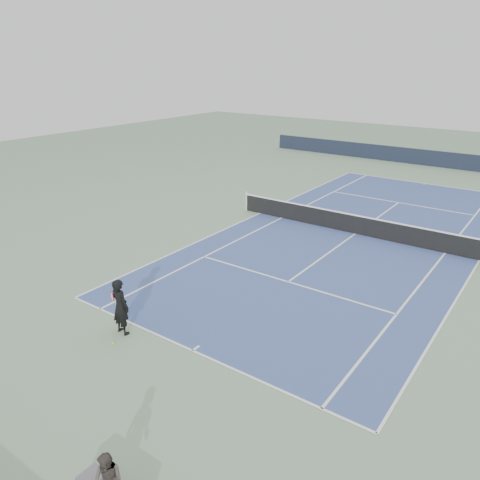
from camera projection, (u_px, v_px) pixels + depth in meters
The scene contains 6 objects.
ground at pixel (355, 234), 22.49m from camera, with size 80.00×80.00×0.00m, color gray.
court_surface at pixel (355, 234), 22.49m from camera, with size 10.97×23.77×0.01m, color #384D86.
tennis_net at pixel (356, 224), 22.31m from camera, with size 12.90×0.10×1.07m.
windscreen_far at pixel (448, 160), 35.81m from camera, with size 30.00×0.25×1.20m, color black.
tennis_player at pixel (120, 307), 14.09m from camera, with size 0.81×0.53×1.81m.
tennis_ball at pixel (113, 343), 13.79m from camera, with size 0.07×0.07×0.07m, color #CEDF2D.
Camera 1 is at (7.77, -20.35, 7.89)m, focal length 35.00 mm.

